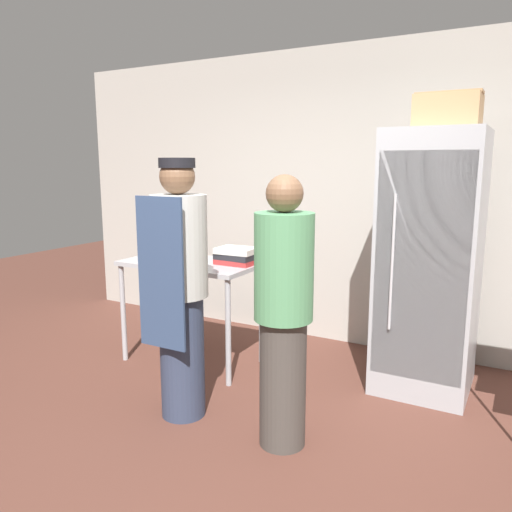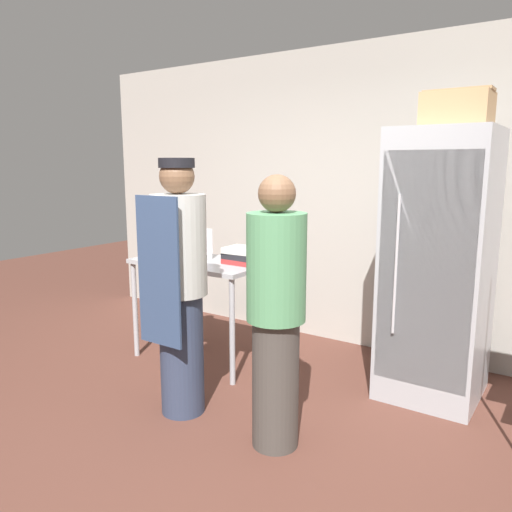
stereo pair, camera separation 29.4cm
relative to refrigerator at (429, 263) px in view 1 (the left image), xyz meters
name	(u,v)px [view 1 (the left image)]	position (x,y,z in m)	size (l,w,h in m)	color
ground_plane	(220,464)	(-0.81, -1.63, -0.97)	(14.00, 14.00, 0.00)	brown
back_wall	(356,199)	(-0.81, 0.72, 0.41)	(6.40, 0.12, 2.76)	#B7B2A8
refrigerator	(429,263)	(0.00, 0.00, 0.00)	(0.68, 0.76, 1.95)	#ADAFB5
prep_counter	(191,274)	(-1.86, -0.45, -0.19)	(1.15, 0.62, 0.89)	#ADAFB5
donut_box	(184,255)	(-1.94, -0.44, -0.04)	(0.25, 0.22, 0.26)	white
blender_pitcher	(169,242)	(-2.17, -0.35, 0.04)	(0.14, 0.14, 0.29)	#99999E
binder_stack	(237,256)	(-1.46, -0.35, -0.02)	(0.32, 0.25, 0.14)	#B72D2D
cardboard_storage_box	(448,111)	(0.06, -0.04, 1.09)	(0.44, 0.33, 0.24)	tan
person_baker	(180,287)	(-1.36, -1.26, -0.07)	(0.37, 0.39, 1.74)	#333D56
person_customer	(283,312)	(-0.60, -1.26, -0.13)	(0.35, 0.35, 1.64)	#47423D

